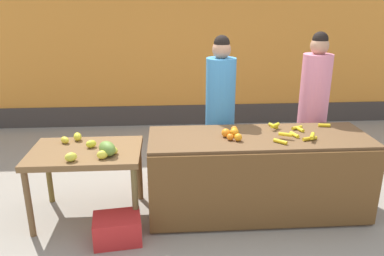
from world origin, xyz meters
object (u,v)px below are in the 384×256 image
at_px(vendor_woman_blue_shirt, 220,113).
at_px(produce_sack, 166,163).
at_px(produce_crate, 117,229).
at_px(vendor_woman_pink_shirt, 313,110).

relative_size(vendor_woman_blue_shirt, produce_sack, 3.06).
height_order(vendor_woman_blue_shirt, produce_crate, vendor_woman_blue_shirt).
bearing_deg(vendor_woman_blue_shirt, vendor_woman_pink_shirt, 1.29).
xyz_separation_m(vendor_woman_blue_shirt, vendor_woman_pink_shirt, (1.12, 0.03, 0.02)).
xyz_separation_m(vendor_woman_blue_shirt, produce_sack, (-0.64, 0.00, -0.62)).
height_order(vendor_woman_blue_shirt, vendor_woman_pink_shirt, vendor_woman_pink_shirt).
distance_m(vendor_woman_blue_shirt, produce_sack, 0.89).
height_order(vendor_woman_pink_shirt, produce_crate, vendor_woman_pink_shirt).
distance_m(vendor_woman_pink_shirt, produce_crate, 2.62).
bearing_deg(vendor_woman_pink_shirt, vendor_woman_blue_shirt, -178.71).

